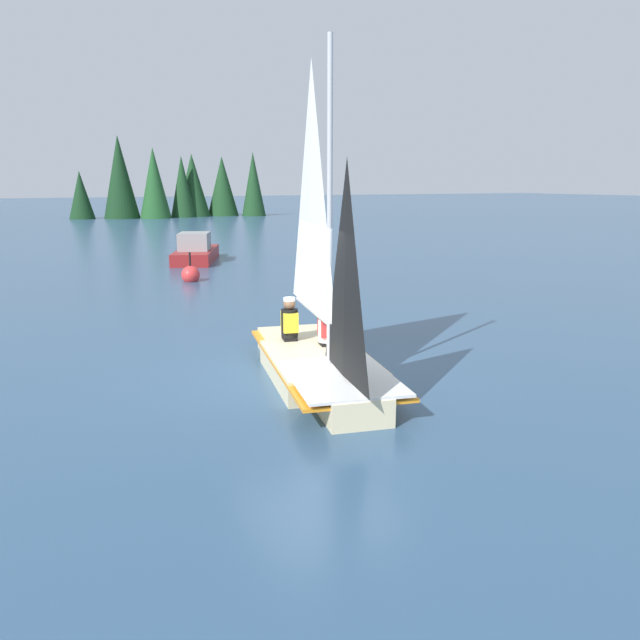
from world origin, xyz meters
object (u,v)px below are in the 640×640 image
buoy_marker (191,275)px  sailor_helm (327,332)px  sailor_crew (290,327)px  motorboat_distant (196,251)px  sailboat_main (320,338)px

buoy_marker → sailor_helm: bearing=-92.2°
sailor_crew → buoy_marker: 9.95m
motorboat_distant → sailor_crew: bearing=13.8°
sailboat_main → motorboat_distant: bearing=-176.5°
sailor_helm → buoy_marker: size_ratio=1.12×
buoy_marker → sailor_crew: bearing=-94.8°
sailboat_main → motorboat_distant: (2.39, 16.11, -0.28)m
sailboat_main → sailor_crew: sailboat_main is taller
motorboat_distant → buoy_marker: motorboat_distant is taller
sailboat_main → sailor_helm: 0.69m
sailor_crew → buoy_marker: (0.84, 9.90, -0.42)m
sailor_crew → sailor_helm: bearing=47.3°
sailor_crew → buoy_marker: sailor_crew is taller
sailor_crew → motorboat_distant: size_ratio=0.26×
sailor_crew → sailboat_main: bearing=13.0°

